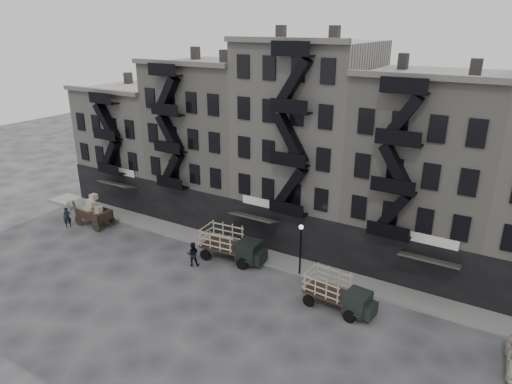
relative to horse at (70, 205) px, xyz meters
The scene contains 13 objects.
ground 22.93m from the horse, ahead, with size 140.00×140.00×0.00m, color #38383A.
sidewalk 22.94m from the horse, ahead, with size 55.00×2.50×0.15m, color slate.
building_west 10.02m from the horse, 70.49° to the left, with size 10.00×11.35×13.20m.
building_midwest 16.59m from the horse, 32.02° to the left, with size 10.00×11.35×16.20m.
building_center 25.43m from the horse, 19.37° to the left, with size 10.00×11.35×18.20m.
building_mideast 34.49m from the horse, 13.75° to the left, with size 10.00×11.35×16.20m.
lamp_post 25.94m from the horse, ahead, with size 0.36×0.36×4.28m.
horse is the anchor object (origin of this frame).
wagon 4.94m from the horse, 11.37° to the right, with size 3.71×2.13×3.05m.
stake_truck_west 19.96m from the horse, ahead, with size 5.56×2.62×2.71m.
stake_truck_east 30.03m from the horse, ahead, with size 5.04×2.41×2.45m.
pedestrian_west 3.94m from the horse, 41.03° to the right, with size 0.72×0.47×1.98m, color black.
pedestrian_mid 17.97m from the horse, ahead, with size 0.99×0.77×2.03m, color black.
Camera 1 is at (16.08, -25.56, 18.35)m, focal length 32.00 mm.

